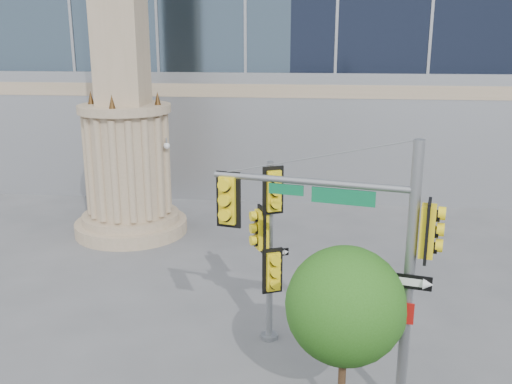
# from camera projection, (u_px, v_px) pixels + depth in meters

# --- Properties ---
(ground) EXTENTS (120.00, 120.00, 0.00)m
(ground) POSITION_uv_depth(u_px,v_px,m) (257.00, 365.00, 13.62)
(ground) COLOR #545456
(ground) RESTS_ON ground
(monument) EXTENTS (4.40, 4.40, 16.60)m
(monument) POSITION_uv_depth(u_px,v_px,m) (124.00, 93.00, 21.41)
(monument) COLOR tan
(monument) RESTS_ON ground
(main_signal_pole) EXTENTS (4.42, 1.37, 5.78)m
(main_signal_pole) POSITION_uv_depth(u_px,v_px,m) (357.00, 246.00, 11.27)
(main_signal_pole) COLOR slate
(main_signal_pole) RESTS_ON ground
(secondary_signal_pole) EXTENTS (0.89, 0.64, 4.71)m
(secondary_signal_pole) POSITION_uv_depth(u_px,v_px,m) (269.00, 240.00, 14.00)
(secondary_signal_pole) COLOR slate
(secondary_signal_pole) RESTS_ON ground
(street_tree) EXTENTS (2.40, 2.34, 3.73)m
(street_tree) POSITION_uv_depth(u_px,v_px,m) (347.00, 310.00, 11.07)
(street_tree) COLOR tan
(street_tree) RESTS_ON ground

